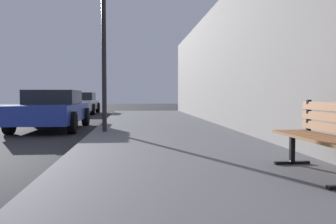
{
  "coord_description": "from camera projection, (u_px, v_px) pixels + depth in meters",
  "views": [
    {
      "loc": [
        3.12,
        -5.17,
        1.1
      ],
      "look_at": [
        3.69,
        0.57,
        0.82
      ],
      "focal_mm": 36.65,
      "sensor_mm": 36.0,
      "label": 1
    }
  ],
  "objects": [
    {
      "name": "sidewalk",
      "position": [
        192.0,
        162.0,
        5.28
      ],
      "size": [
        4.0,
        32.0,
        0.15
      ],
      "primitive_type": "cube",
      "color": "#5B5B60",
      "rests_on": "ground_plane"
    },
    {
      "name": "building_wall",
      "position": [
        330.0,
        33.0,
        5.4
      ],
      "size": [
        0.7,
        32.0,
        4.16
      ],
      "primitive_type": "cube",
      "color": "gray",
      "rests_on": "ground_plane"
    },
    {
      "name": "bench",
      "position": [
        325.0,
        132.0,
        4.1
      ],
      "size": [
        0.52,
        1.51,
        0.89
      ],
      "rotation": [
        0.0,
        0.0,
        0.01
      ],
      "color": "brown",
      "rests_on": "sidewalk"
    },
    {
      "name": "street_lamp",
      "position": [
        104.0,
        18.0,
        8.85
      ],
      "size": [
        0.36,
        0.36,
        4.32
      ],
      "color": "black",
      "rests_on": "sidewalk"
    },
    {
      "name": "car_blue",
      "position": [
        53.0,
        109.0,
        11.12
      ],
      "size": [
        1.96,
        4.28,
        1.27
      ],
      "rotation": [
        0.0,
        0.0,
        3.14
      ],
      "color": "#233899",
      "rests_on": "ground_plane"
    },
    {
      "name": "car_white",
      "position": [
        81.0,
        103.0,
        20.5
      ],
      "size": [
        1.97,
        4.21,
        1.27
      ],
      "rotation": [
        0.0,
        0.0,
        3.14
      ],
      "color": "white",
      "rests_on": "ground_plane"
    }
  ]
}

